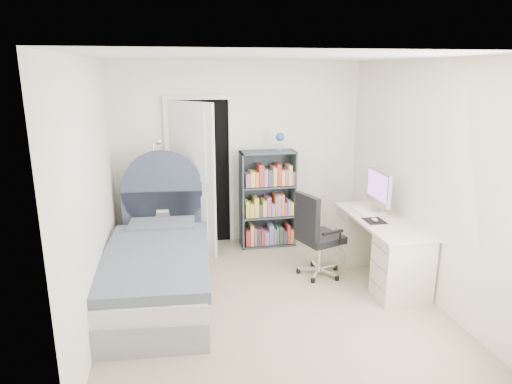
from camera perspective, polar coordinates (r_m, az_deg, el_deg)
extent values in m
cube|color=gray|center=(5.08, 1.40, -13.22)|extent=(3.40, 3.60, 0.05)
cube|color=white|center=(4.48, 1.61, 16.86)|extent=(3.40, 3.60, 0.05)
cube|color=white|center=(6.37, -2.14, 4.81)|extent=(3.40, 0.05, 2.50)
cube|color=white|center=(2.95, 9.40, -7.73)|extent=(3.40, 0.05, 2.50)
cube|color=white|center=(4.57, -20.11, -0.25)|extent=(0.05, 3.60, 2.50)
cube|color=white|center=(5.27, 20.13, 1.70)|extent=(0.05, 3.60, 2.50)
cube|color=black|center=(6.33, -7.00, 2.33)|extent=(0.80, 0.01, 2.00)
cube|color=white|center=(6.29, -10.89, 2.08)|extent=(0.06, 0.06, 2.00)
cube|color=white|center=(6.35, -3.11, 2.46)|extent=(0.06, 0.06, 2.00)
cube|color=white|center=(6.16, -7.29, 11.66)|extent=(0.92, 0.06, 0.06)
cube|color=white|center=(6.01, -8.03, 1.60)|extent=(0.56, 0.62, 2.00)
cube|color=gray|center=(5.12, -12.08, -11.24)|extent=(1.21, 2.28, 0.29)
cube|color=silver|center=(5.03, -12.22, -8.98)|extent=(1.18, 2.23, 0.18)
cube|color=slate|center=(4.88, -12.42, -8.08)|extent=(1.22, 1.95, 0.11)
cube|color=slate|center=(5.71, -11.65, -4.32)|extent=(0.82, 0.50, 0.13)
cube|color=#3B435B|center=(6.07, -11.37, -3.91)|extent=(1.05, 0.14, 0.88)
cylinder|color=#3B435B|center=(5.94, -11.59, 0.12)|extent=(1.05, 0.14, 1.05)
cylinder|color=tan|center=(5.99, -12.73, -5.93)|extent=(0.04, 0.04, 0.55)
cylinder|color=tan|center=(6.35, -12.67, -4.71)|extent=(0.04, 0.04, 0.55)
cylinder|color=tan|center=(5.99, -9.05, -5.74)|extent=(0.04, 0.04, 0.55)
cylinder|color=tan|center=(6.34, -9.21, -4.53)|extent=(0.04, 0.04, 0.55)
cube|color=tan|center=(6.08, -11.04, -2.90)|extent=(0.44, 0.44, 0.03)
cube|color=tan|center=(6.19, -10.88, -5.93)|extent=(0.40, 0.40, 0.02)
cube|color=#B24C33|center=(6.07, -11.57, -2.65)|extent=(0.18, 0.24, 0.03)
cube|color=#3F598C|center=(6.06, -11.59, -2.38)|extent=(0.17, 0.23, 0.03)
cube|color=#D8CC7F|center=(6.05, -11.60, -2.11)|extent=(0.15, 0.22, 0.03)
cylinder|color=silver|center=(6.26, -11.95, -7.55)|extent=(0.22, 0.22, 0.02)
cylinder|color=silver|center=(6.01, -12.34, -0.73)|extent=(0.02, 0.02, 1.55)
sphere|color=silver|center=(5.81, -12.09, 6.21)|extent=(0.09, 0.09, 0.09)
cube|color=#38444C|center=(6.19, -1.83, -1.06)|extent=(0.02, 0.32, 1.33)
cube|color=#38444C|center=(6.35, 4.63, -0.70)|extent=(0.02, 0.32, 1.33)
cube|color=#38444C|center=(6.11, 1.48, 5.02)|extent=(0.74, 0.32, 0.02)
cube|color=#38444C|center=(6.47, 1.40, -6.46)|extent=(0.74, 0.32, 0.02)
cube|color=#38444C|center=(6.41, 1.14, -0.51)|extent=(0.74, 0.01, 1.33)
cube|color=#38444C|center=(6.33, 1.43, -2.96)|extent=(0.70, 0.30, 0.02)
cube|color=#38444C|center=(6.21, 1.45, 0.76)|extent=(0.70, 0.30, 0.02)
cylinder|color=#24559E|center=(6.15, 2.94, 5.25)|extent=(0.13, 0.13, 0.02)
cylinder|color=silver|center=(6.13, 2.95, 6.03)|extent=(0.02, 0.02, 0.17)
sphere|color=#24559E|center=(6.09, 3.03, 6.88)|extent=(0.12, 0.12, 0.12)
cube|color=#B23333|center=(6.35, -1.13, -5.59)|extent=(0.06, 0.22, 0.22)
cube|color=#D8BF4C|center=(6.35, -0.63, -5.27)|extent=(0.04, 0.22, 0.29)
cube|color=#994C7F|center=(6.37, -0.22, -5.45)|extent=(0.04, 0.22, 0.24)
cube|color=#3F3F3F|center=(6.38, 0.24, -5.43)|extent=(0.05, 0.22, 0.24)
cube|color=#B23333|center=(6.39, 0.71, -5.46)|extent=(0.04, 0.22, 0.23)
cube|color=#7F72B2|center=(6.41, 1.20, -5.58)|extent=(0.06, 0.22, 0.19)
cube|color=#7F72B2|center=(6.40, 1.78, -5.15)|extent=(0.06, 0.22, 0.28)
cube|color=#7F72B2|center=(6.43, 2.23, -5.38)|extent=(0.03, 0.22, 0.22)
cube|color=#337F4C|center=(6.43, 2.54, -5.25)|extent=(0.03, 0.22, 0.24)
cube|color=#3F3F3F|center=(6.44, 2.96, -5.23)|extent=(0.05, 0.22, 0.24)
cube|color=#3F3F3F|center=(6.46, 3.45, -5.43)|extent=(0.05, 0.22, 0.18)
cube|color=#B23333|center=(6.46, 3.88, -5.05)|extent=(0.04, 0.22, 0.27)
cube|color=orange|center=(6.49, 4.29, -5.32)|extent=(0.05, 0.22, 0.20)
cube|color=#D8BF4C|center=(6.22, -1.21, -2.03)|extent=(0.05, 0.22, 0.22)
cube|color=#D8BF4C|center=(6.23, -0.67, -2.17)|extent=(0.06, 0.22, 0.18)
cube|color=#D8BF4C|center=(6.23, -0.08, -1.78)|extent=(0.06, 0.22, 0.27)
cube|color=#3F3F3F|center=(6.26, 0.44, -2.15)|extent=(0.05, 0.22, 0.17)
cube|color=#D8BF4C|center=(6.26, 0.94, -1.90)|extent=(0.05, 0.22, 0.22)
cube|color=#994C7F|center=(6.27, 1.47, -1.67)|extent=(0.05, 0.22, 0.27)
cube|color=#7F72B2|center=(6.29, 1.97, -2.06)|extent=(0.05, 0.22, 0.17)
cube|color=orange|center=(6.28, 2.36, -1.53)|extent=(0.03, 0.22, 0.29)
cube|color=#7F72B2|center=(6.29, 2.74, -1.48)|extent=(0.05, 0.22, 0.29)
cube|color=orange|center=(6.31, 3.17, -1.46)|extent=(0.04, 0.22, 0.29)
cube|color=#994C7F|center=(6.33, 3.54, -1.93)|extent=(0.04, 0.22, 0.18)
cube|color=#7F72B2|center=(6.34, 3.88, -1.76)|extent=(0.03, 0.22, 0.21)
cube|color=#D8BF4C|center=(6.35, 4.27, -1.88)|extent=(0.05, 0.22, 0.18)
cube|color=#994C7F|center=(6.11, -1.16, 1.59)|extent=(0.06, 0.22, 0.18)
cube|color=#D8BF4C|center=(6.12, -0.55, 1.73)|extent=(0.06, 0.22, 0.20)
cube|color=orange|center=(6.13, -0.03, 1.70)|extent=(0.04, 0.22, 0.19)
cube|color=#B23333|center=(6.13, 0.51, 2.18)|extent=(0.06, 0.22, 0.29)
cube|color=#7F72B2|center=(6.15, 1.07, 1.93)|extent=(0.05, 0.22, 0.23)
cube|color=#3F3F3F|center=(6.17, 1.64, 1.89)|extent=(0.06, 0.22, 0.22)
cube|color=#D8BF4C|center=(6.18, 2.20, 2.06)|extent=(0.05, 0.22, 0.25)
cube|color=#B23333|center=(6.18, 2.72, 2.27)|extent=(0.05, 0.22, 0.29)
cube|color=#D8BF4C|center=(6.21, 3.21, 1.92)|extent=(0.04, 0.22, 0.21)
cube|color=#994C7F|center=(6.22, 3.64, 1.99)|extent=(0.04, 0.22, 0.22)
cube|color=#D8BF4C|center=(6.23, 4.10, 2.24)|extent=(0.05, 0.22, 0.27)
cube|color=#994C7F|center=(6.25, 4.53, 1.86)|extent=(0.04, 0.22, 0.18)
cube|color=beige|center=(5.44, 15.50, -3.42)|extent=(0.60, 1.49, 0.03)
cube|color=beige|center=(5.14, 17.83, -9.05)|extent=(0.55, 0.40, 0.69)
cube|color=beige|center=(6.01, 13.03, -5.16)|extent=(0.55, 0.40, 0.69)
cube|color=silver|center=(5.73, 15.08, -2.24)|extent=(0.16, 0.16, 0.01)
cube|color=silver|center=(5.71, 15.43, -1.13)|extent=(0.03, 0.06, 0.22)
cube|color=silver|center=(5.65, 15.10, 0.58)|extent=(0.04, 0.56, 0.40)
cube|color=#AF52C7|center=(5.63, 14.89, 0.76)|extent=(0.00, 0.50, 0.32)
cube|color=white|center=(5.64, 13.09, -2.37)|extent=(0.13, 0.40, 0.02)
cube|color=black|center=(5.34, 14.60, -3.51)|extent=(0.22, 0.26, 0.00)
ellipsoid|color=white|center=(5.34, 14.61, -3.35)|extent=(0.06, 0.10, 0.03)
cube|color=silver|center=(5.68, 8.93, -9.32)|extent=(0.26, 0.12, 0.02)
cylinder|color=black|center=(5.77, 9.91, -9.28)|extent=(0.07, 0.07, 0.06)
cube|color=silver|center=(5.72, 7.49, -9.10)|extent=(0.04, 0.26, 0.02)
cylinder|color=black|center=(5.84, 7.08, -8.86)|extent=(0.07, 0.07, 0.06)
cube|color=silver|center=(5.61, 6.62, -9.57)|extent=(0.26, 0.11, 0.02)
cylinder|color=black|center=(5.62, 5.31, -9.79)|extent=(0.07, 0.07, 0.06)
cube|color=silver|center=(5.50, 7.53, -10.11)|extent=(0.18, 0.23, 0.02)
cylinder|color=black|center=(5.41, 7.13, -10.90)|extent=(0.07, 0.07, 0.06)
cube|color=silver|center=(5.55, 8.99, -9.94)|extent=(0.18, 0.23, 0.02)
cylinder|color=black|center=(5.50, 10.09, -10.54)|extent=(0.07, 0.07, 0.06)
cylinder|color=silver|center=(5.53, 7.99, -7.77)|extent=(0.06, 0.06, 0.39)
cube|color=black|center=(5.45, 8.07, -5.70)|extent=(0.56, 0.56, 0.08)
cube|color=black|center=(5.24, 6.42, -3.08)|extent=(0.19, 0.41, 0.51)
cube|color=black|center=(5.22, 9.58, -5.01)|extent=(0.28, 0.12, 0.03)
cube|color=black|center=(5.57, 6.46, -3.56)|extent=(0.28, 0.12, 0.03)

